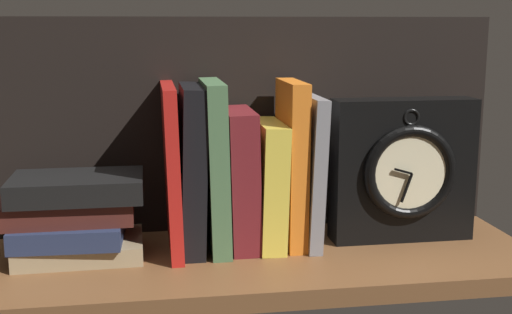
% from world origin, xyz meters
% --- Properties ---
extents(ground_plane, '(0.80, 0.28, 0.03)m').
position_xyz_m(ground_plane, '(0.00, 0.00, -0.01)').
color(ground_plane, brown).
extents(back_panel, '(0.80, 0.01, 0.32)m').
position_xyz_m(back_panel, '(0.00, 0.13, 0.16)').
color(back_panel, black).
rests_on(back_panel, ground_plane).
extents(book_red_requiem, '(0.02, 0.16, 0.23)m').
position_xyz_m(book_red_requiem, '(-0.10, 0.04, 0.12)').
color(book_red_requiem, red).
rests_on(book_red_requiem, ground_plane).
extents(book_black_skeptic, '(0.04, 0.14, 0.23)m').
position_xyz_m(book_black_skeptic, '(-0.07, 0.04, 0.11)').
color(book_black_skeptic, black).
rests_on(book_black_skeptic, ground_plane).
extents(book_green_romantic, '(0.03, 0.14, 0.24)m').
position_xyz_m(book_green_romantic, '(-0.04, 0.04, 0.12)').
color(book_green_romantic, '#476B44').
rests_on(book_green_romantic, ground_plane).
extents(book_maroon_dawkins, '(0.04, 0.12, 0.20)m').
position_xyz_m(book_maroon_dawkins, '(-0.01, 0.04, 0.10)').
color(book_maroon_dawkins, maroon).
rests_on(book_maroon_dawkins, ground_plane).
extents(book_yellow_seinlanguage, '(0.04, 0.13, 0.18)m').
position_xyz_m(book_yellow_seinlanguage, '(0.03, 0.04, 0.09)').
color(book_yellow_seinlanguage, gold).
rests_on(book_yellow_seinlanguage, ground_plane).
extents(book_orange_pandolfini, '(0.03, 0.12, 0.23)m').
position_xyz_m(book_orange_pandolfini, '(0.07, 0.04, 0.12)').
color(book_orange_pandolfini, orange).
rests_on(book_orange_pandolfini, ground_plane).
extents(book_gray_chess, '(0.03, 0.13, 0.21)m').
position_xyz_m(book_gray_chess, '(0.09, 0.04, 0.11)').
color(book_gray_chess, gray).
rests_on(book_gray_chess, ground_plane).
extents(framed_clock, '(0.21, 0.06, 0.21)m').
position_xyz_m(framed_clock, '(0.23, 0.03, 0.10)').
color(framed_clock, black).
rests_on(framed_clock, ground_plane).
extents(book_stack_side, '(0.19, 0.14, 0.11)m').
position_xyz_m(book_stack_side, '(-0.24, 0.03, 0.06)').
color(book_stack_side, '#9E8966').
rests_on(book_stack_side, ground_plane).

